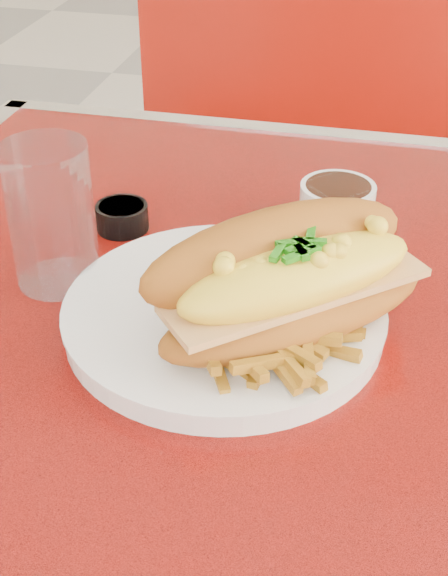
% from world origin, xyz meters
% --- Properties ---
extents(diner_table, '(1.23, 0.83, 0.77)m').
position_xyz_m(diner_table, '(0.00, 0.00, 0.61)').
color(diner_table, red).
rests_on(diner_table, ground).
extents(booth_bench_far, '(1.20, 0.51, 0.90)m').
position_xyz_m(booth_bench_far, '(0.00, 0.81, 0.29)').
color(booth_bench_far, maroon).
rests_on(booth_bench_far, ground).
extents(dinner_plate, '(0.33, 0.33, 0.02)m').
position_xyz_m(dinner_plate, '(-0.19, -0.05, 0.78)').
color(dinner_plate, white).
rests_on(dinner_plate, diner_table).
extents(mac_hoagie, '(0.26, 0.25, 0.11)m').
position_xyz_m(mac_hoagie, '(-0.13, -0.06, 0.84)').
color(mac_hoagie, '#A75F1B').
rests_on(mac_hoagie, dinner_plate).
extents(fries_pile, '(0.13, 0.13, 0.03)m').
position_xyz_m(fries_pile, '(-0.14, -0.10, 0.81)').
color(fries_pile, '#BD8720').
rests_on(fries_pile, dinner_plate).
extents(fork, '(0.06, 0.14, 0.00)m').
position_xyz_m(fork, '(-0.12, -0.06, 0.79)').
color(fork, silver).
rests_on(fork, dinner_plate).
extents(gravy_ramekin, '(0.11, 0.11, 0.04)m').
position_xyz_m(gravy_ramekin, '(-0.11, 0.16, 0.79)').
color(gravy_ramekin, white).
rests_on(gravy_ramekin, diner_table).
extents(sauce_cup_left, '(0.06, 0.06, 0.03)m').
position_xyz_m(sauce_cup_left, '(-0.33, 0.10, 0.79)').
color(sauce_cup_left, black).
rests_on(sauce_cup_left, diner_table).
extents(water_tumbler, '(0.09, 0.09, 0.14)m').
position_xyz_m(water_tumbler, '(-0.36, -0.01, 0.84)').
color(water_tumbler, '#AAC7DB').
rests_on(water_tumbler, diner_table).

